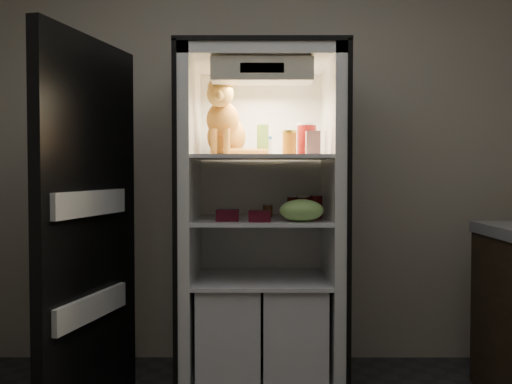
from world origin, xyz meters
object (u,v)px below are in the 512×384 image
(parmesan_shaker, at_px, (263,140))
(mayo_tub, at_px, (265,146))
(pepper_jar, at_px, (307,139))
(soda_can_a, at_px, (293,207))
(tabby_cat, at_px, (225,127))
(refrigerator, at_px, (261,244))
(berry_box_left, at_px, (228,215))
(soda_can_b, at_px, (316,207))
(condiment_jar, at_px, (268,210))
(grape_bag, at_px, (302,210))
(cream_carton, at_px, (313,143))
(salsa_jar, at_px, (289,143))
(soda_can_c, at_px, (304,208))
(berry_box_right, at_px, (260,216))

(parmesan_shaker, xyz_separation_m, mayo_tub, (0.01, 0.09, -0.03))
(pepper_jar, xyz_separation_m, soda_can_a, (-0.08, -0.00, -0.38))
(tabby_cat, relative_size, parmesan_shaker, 2.50)
(refrigerator, height_order, berry_box_left, refrigerator)
(soda_can_b, xyz_separation_m, berry_box_left, (-0.49, -0.17, -0.04))
(mayo_tub, relative_size, soda_can_a, 0.95)
(parmesan_shaker, distance_m, soda_can_b, 0.48)
(condiment_jar, xyz_separation_m, grape_bag, (0.17, -0.26, 0.02))
(grape_bag, bearing_deg, tabby_cat, 150.46)
(cream_carton, relative_size, berry_box_left, 1.05)
(salsa_jar, xyz_separation_m, cream_carton, (0.12, -0.12, -0.01))
(soda_can_b, relative_size, grape_bag, 0.57)
(soda_can_c, height_order, condiment_jar, soda_can_c)
(berry_box_right, bearing_deg, condiment_jar, 79.81)
(grape_bag, bearing_deg, mayo_tub, 118.92)
(soda_can_a, relative_size, berry_box_left, 1.02)
(tabby_cat, bearing_deg, refrigerator, 11.11)
(tabby_cat, distance_m, soda_can_a, 0.59)
(cream_carton, distance_m, condiment_jar, 0.50)
(soda_can_c, bearing_deg, parmesan_shaker, 160.69)
(berry_box_left, bearing_deg, tabby_cat, 97.39)
(refrigerator, bearing_deg, tabby_cat, -176.30)
(mayo_tub, height_order, berry_box_left, mayo_tub)
(tabby_cat, xyz_separation_m, berry_box_right, (0.19, -0.24, -0.49))
(pepper_jar, height_order, grape_bag, pepper_jar)
(pepper_jar, relative_size, soda_can_c, 1.52)
(refrigerator, relative_size, soda_can_a, 15.54)
(mayo_tub, bearing_deg, condiment_jar, -78.68)
(soda_can_b, distance_m, berry_box_left, 0.52)
(tabby_cat, relative_size, salsa_jar, 3.22)
(tabby_cat, relative_size, berry_box_left, 3.72)
(cream_carton, xyz_separation_m, soda_can_b, (0.04, 0.17, -0.35))
(mayo_tub, height_order, soda_can_a, mayo_tub)
(tabby_cat, bearing_deg, cream_carton, -15.97)
(tabby_cat, distance_m, berry_box_left, 0.52)
(soda_can_c, bearing_deg, condiment_jar, 155.33)
(mayo_tub, relative_size, berry_box_left, 0.97)
(pepper_jar, height_order, berry_box_left, pepper_jar)
(cream_carton, distance_m, grape_bag, 0.36)
(soda_can_a, xyz_separation_m, berry_box_left, (-0.36, -0.21, -0.03))
(berry_box_right, bearing_deg, soda_can_a, 52.68)
(mayo_tub, distance_m, cream_carton, 0.40)
(salsa_jar, bearing_deg, berry_box_left, -160.91)
(soda_can_c, relative_size, condiment_jar, 1.54)
(tabby_cat, bearing_deg, soda_can_c, -0.66)
(salsa_jar, xyz_separation_m, soda_can_a, (0.03, 0.09, -0.36))
(tabby_cat, xyz_separation_m, parmesan_shaker, (0.21, 0.02, -0.08))
(soda_can_a, relative_size, soda_can_b, 0.92)
(refrigerator, distance_m, soda_can_b, 0.38)
(parmesan_shaker, bearing_deg, cream_carton, -40.41)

